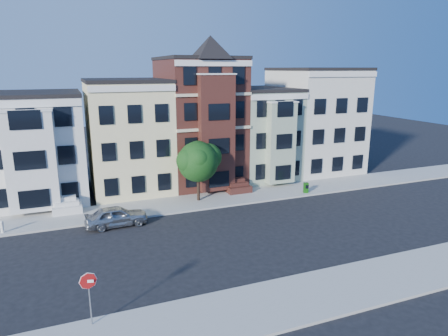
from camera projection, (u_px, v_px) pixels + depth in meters
name	position (u px, v px, depth m)	size (l,w,h in m)	color
ground	(265.00, 233.00, 27.89)	(120.00, 120.00, 0.00)	black
far_sidewalk	(223.00, 199.00, 35.09)	(60.00, 4.00, 0.15)	#9E9B93
near_sidewalk	(335.00, 290.00, 20.65)	(60.00, 4.00, 0.15)	#9E9B93
house_white	(35.00, 148.00, 34.55)	(8.00, 9.00, 9.00)	silver
house_yellow	(128.00, 137.00, 37.28)	(7.00, 9.00, 10.00)	beige
house_brown	(199.00, 123.00, 39.52)	(7.00, 9.00, 12.00)	#401D16
house_green	(258.00, 134.00, 42.20)	(6.00, 9.00, 9.00)	#96A68A
house_cream	(314.00, 121.00, 44.45)	(8.00, 9.00, 11.00)	silver
street_tree	(198.00, 164.00, 33.71)	(5.46, 5.46, 6.35)	#1D4D19
parked_car	(116.00, 216.00, 29.04)	(1.79, 4.44, 1.51)	#A3A5AA
newspaper_box	(306.00, 188.00, 36.46)	(0.42, 0.37, 0.93)	#13530E
fire_hydrant	(2.00, 228.00, 27.58)	(0.24, 0.24, 0.68)	beige
stop_sign	(89.00, 296.00, 17.41)	(0.79, 0.11, 2.86)	red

